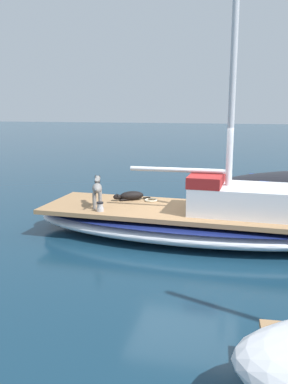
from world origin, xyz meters
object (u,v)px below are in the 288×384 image
at_px(deck_winch, 100,207).
at_px(coiled_rope, 151,200).
at_px(sailboat_main, 187,223).
at_px(dog_grey, 97,189).
at_px(dog_black, 130,196).

height_order(deck_winch, coiled_rope, deck_winch).
bearing_deg(deck_winch, coiled_rope, 144.31).
xyz_separation_m(sailboat_main, deck_winch, (0.63, -1.85, 0.42)).
bearing_deg(sailboat_main, deck_winch, -71.32).
relative_size(dog_grey, coiled_rope, 2.84).
relative_size(sailboat_main, dog_black, 8.43).
bearing_deg(coiled_rope, sailboat_main, 57.61).
xyz_separation_m(sailboat_main, coiled_rope, (-0.61, -0.96, 0.35)).
height_order(dog_black, deck_winch, dog_black).
height_order(sailboat_main, dog_grey, dog_grey).
relative_size(sailboat_main, coiled_rope, 22.69).
relative_size(dog_black, coiled_rope, 2.69).
distance_m(deck_winch, coiled_rope, 1.53).
bearing_deg(dog_black, sailboat_main, 68.12).
bearing_deg(deck_winch, dog_black, 163.41).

